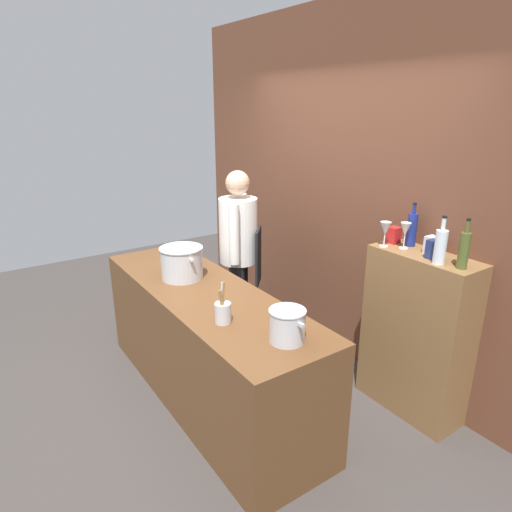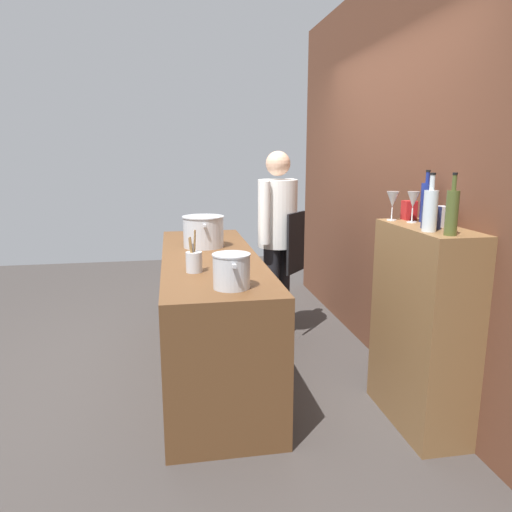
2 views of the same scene
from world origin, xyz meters
name	(u,v)px [view 1 (image 1 of 2)]	position (x,y,z in m)	size (l,w,h in m)	color
ground_plane	(209,395)	(0.00, 0.00, 0.00)	(8.00, 8.00, 0.00)	#383330
brick_back_panel	(347,190)	(0.00, 1.40, 1.50)	(4.40, 0.10, 3.00)	brown
prep_counter	(207,345)	(0.00, 0.00, 0.45)	(2.33, 0.70, 0.90)	brown
bar_cabinet	(416,335)	(0.98, 1.19, 0.61)	(0.76, 0.32, 1.23)	brown
chef	(239,248)	(-0.54, 0.64, 0.96)	(0.45, 0.43, 1.66)	black
stockpot_large	(182,263)	(-0.33, -0.02, 1.03)	(0.39, 0.34, 0.25)	#B7BABF
stockpot_small	(287,325)	(0.91, 0.05, 1.00)	(0.28, 0.22, 0.20)	#B7BABF
utensil_crock	(223,312)	(0.50, -0.14, 0.97)	(0.10, 0.10, 0.27)	#B7BABF
butter_jar	(169,257)	(-0.75, 0.05, 0.94)	(0.08, 0.08, 0.07)	yellow
wine_bottle_cobalt	(412,229)	(0.78, 1.26, 1.35)	(0.07, 0.07, 0.32)	navy
wine_bottle_olive	(464,250)	(1.26, 1.14, 1.35)	(0.06, 0.06, 0.32)	#475123
wine_bottle_clear	(441,246)	(1.13, 1.10, 1.35)	(0.08, 0.08, 0.31)	silver
wine_glass_wide	(385,229)	(0.69, 1.09, 1.35)	(0.08, 0.08, 0.18)	silver
wine_glass_tall	(405,230)	(0.80, 1.17, 1.36)	(0.07, 0.07, 0.19)	silver
spice_tin_navy	(434,249)	(1.05, 1.15, 1.29)	(0.08, 0.08, 0.13)	navy
spice_tin_red	(394,235)	(0.67, 1.22, 1.29)	(0.08, 0.08, 0.12)	red
spice_tin_silver	(433,245)	(0.98, 1.24, 1.29)	(0.09, 0.09, 0.12)	#B2B2B7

